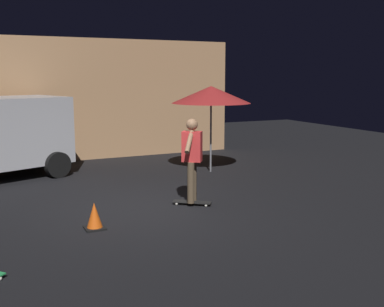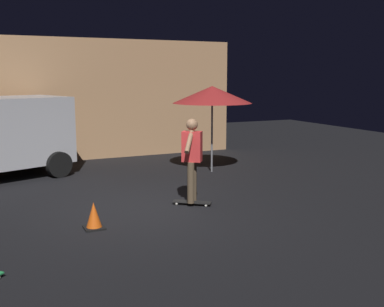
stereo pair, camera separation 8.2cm
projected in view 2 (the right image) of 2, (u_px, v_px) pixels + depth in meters
The scene contains 6 objects.
ground_plane at pixel (139, 208), 9.14m from camera, with size 28.00×28.00×0.00m, color black.
low_building at pixel (51, 98), 15.47m from camera, with size 11.27×3.75×3.69m.
patio_umbrella at pixel (212, 95), 12.27m from camera, with size 2.10×2.10×2.30m.
skateboard_ridden at pixel (192, 202), 9.37m from camera, with size 0.74×0.63×0.07m.
skater at pixel (192, 154), 9.21m from camera, with size 0.67×0.84×1.67m.
traffic_cone at pixel (94, 216), 7.90m from camera, with size 0.34×0.34×0.46m.
Camera 2 is at (-2.76, -8.46, 2.58)m, focal length 43.61 mm.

